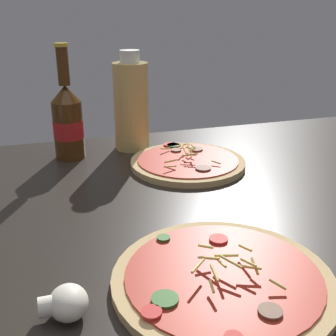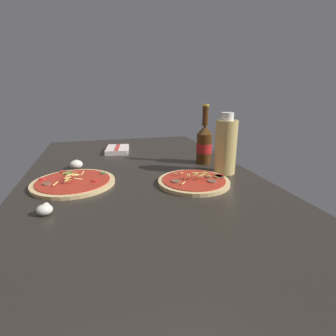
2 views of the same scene
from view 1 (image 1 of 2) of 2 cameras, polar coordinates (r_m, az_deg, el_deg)
The scene contains 6 objects.
counter_slab at distance 77.87cm, azimuth -2.43°, elevation -5.90°, with size 160.00×90.00×2.50cm.
pizza_near at distance 57.44cm, azimuth 7.38°, elevation -14.61°, with size 29.25×29.25×4.27cm.
pizza_far at distance 95.77cm, azimuth 2.68°, elevation 0.79°, with size 25.96×25.96×4.73cm.
beer_bottle at distance 101.37cm, azimuth -13.43°, elevation 6.30°, with size 7.03×7.03×26.50cm.
oil_bottle at distance 105.51cm, azimuth -5.00°, elevation 8.52°, with size 8.69×8.69×24.30cm.
mushroom_left at distance 52.70cm, azimuth -13.64°, elevation -17.34°, with size 5.69×5.42×3.79cm.
Camera 1 is at (-17.63, -67.04, 36.73)cm, focal length 45.00 mm.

